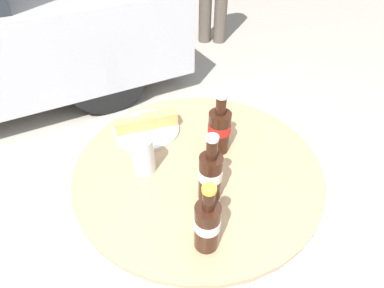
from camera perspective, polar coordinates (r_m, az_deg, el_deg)
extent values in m
plane|color=#A8A093|center=(1.59, 0.73, -23.79)|extent=(30.00, 30.00, 0.00)
cylinder|color=#B7B7BC|center=(1.58, 0.74, -23.63)|extent=(0.34, 0.34, 0.02)
cylinder|color=#B7B7BC|center=(1.26, 0.89, -16.24)|extent=(0.08, 0.08, 0.73)
cylinder|color=#B7B7BC|center=(0.97, 1.10, -4.66)|extent=(0.79, 0.79, 0.01)
cylinder|color=tan|center=(0.96, 1.11, -4.03)|extent=(0.78, 0.78, 0.02)
cylinder|color=#33190F|center=(0.96, 5.17, 2.32)|extent=(0.07, 0.07, 0.14)
cylinder|color=red|center=(0.95, 5.23, 3.13)|extent=(0.07, 0.07, 0.03)
cylinder|color=#33190F|center=(0.91, 5.55, 7.31)|extent=(0.03, 0.03, 0.06)
cylinder|color=silver|center=(0.89, 5.69, 9.12)|extent=(0.04, 0.04, 0.01)
cylinder|color=#33190F|center=(0.72, 2.88, -15.47)|extent=(0.06, 0.06, 0.14)
cylinder|color=silver|center=(0.71, 2.93, -14.70)|extent=(0.06, 0.06, 0.03)
cylinder|color=#33190F|center=(0.64, 3.18, -10.53)|extent=(0.03, 0.03, 0.06)
cylinder|color=gold|center=(0.61, 3.30, -8.59)|extent=(0.03, 0.03, 0.01)
cylinder|color=#33190F|center=(0.81, 3.47, -6.47)|extent=(0.06, 0.06, 0.15)
cylinder|color=silver|center=(0.80, 3.52, -5.60)|extent=(0.07, 0.07, 0.03)
cylinder|color=#33190F|center=(0.74, 3.79, -0.96)|extent=(0.03, 0.03, 0.06)
cylinder|color=silver|center=(0.71, 3.91, 1.13)|extent=(0.03, 0.03, 0.01)
cylinder|color=#C68923|center=(0.91, -9.23, -2.72)|extent=(0.06, 0.06, 0.09)
cylinder|color=silver|center=(0.91, -9.32, -2.11)|extent=(0.07, 0.07, 0.12)
cylinder|color=white|center=(1.09, -8.59, 2.78)|extent=(0.23, 0.23, 0.01)
cube|color=white|center=(1.09, -8.63, 3.07)|extent=(0.18, 0.18, 0.00)
cube|color=tan|center=(1.07, -10.87, 3.63)|extent=(0.14, 0.06, 0.05)
cube|color=tan|center=(1.08, -6.21, 4.78)|extent=(0.13, 0.07, 0.05)
cylinder|color=black|center=(3.95, -22.99, 21.61)|extent=(0.66, 0.21, 0.66)
cylinder|color=black|center=(2.52, -16.45, 13.09)|extent=(0.66, 0.21, 0.66)
cylinder|color=brown|center=(3.76, 2.54, 24.47)|extent=(0.15, 0.15, 0.77)
cylinder|color=brown|center=(3.75, 5.51, 24.32)|extent=(0.15, 0.15, 0.77)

